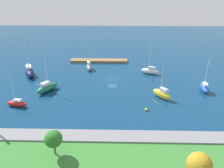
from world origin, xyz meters
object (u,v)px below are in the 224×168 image
Objects in this scene: sailboat_yellow_east_end at (162,94)px; mooring_buoy_yellow at (146,109)px; park_tree_mideast at (53,139)px; pier_dock at (99,61)px; sailboat_green_off_beacon at (47,87)px; sailboat_red_lone_south at (17,103)px; sailboat_blue_mid_basin at (204,88)px; park_tree_midwest at (199,165)px; sailboat_navy_by_breakwater at (30,72)px; sailboat_white_outer_mooring at (150,71)px; sailboat_gray_inner_mooring at (89,67)px.

sailboat_yellow_east_end is 7.72m from mooring_buoy_yellow.
pier_dock is at bearing -94.34° from park_tree_mideast.
park_tree_mideast is at bearing 42.48° from mooring_buoy_yellow.
sailboat_red_lone_south is (5.10, 7.88, -0.35)m from sailboat_green_off_beacon.
sailboat_green_off_beacon is at bearing 95.13° from sailboat_blue_mid_basin.
park_tree_midwest is 0.78× the size of sailboat_red_lone_south.
mooring_buoy_yellow is (-34.05, 19.44, -0.96)m from sailboat_navy_by_breakwater.
sailboat_green_off_beacon is 0.98× the size of sailboat_white_outer_mooring.
pier_dock is 28.72× the size of mooring_buoy_yellow.
sailboat_white_outer_mooring is at bearing -99.44° from mooring_buoy_yellow.
sailboat_navy_by_breakwater reaches higher than sailboat_yellow_east_end.
sailboat_navy_by_breakwater reaches higher than sailboat_green_off_beacon.
park_tree_midwest is at bearing -100.25° from sailboat_green_off_beacon.
sailboat_white_outer_mooring is at bearing -89.14° from park_tree_midwest.
sailboat_green_off_beacon is (12.16, 23.47, 0.76)m from pier_dock.
sailboat_white_outer_mooring is (-19.79, 3.21, -0.02)m from sailboat_gray_inner_mooring.
sailboat_gray_inner_mooring is 12.36× the size of mooring_buoy_yellow.
sailboat_navy_by_breakwater reaches higher than park_tree_midwest.
sailboat_navy_by_breakwater is at bearing -29.72° from mooring_buoy_yellow.
sailboat_gray_inner_mooring reaches higher than park_tree_midwest.
sailboat_red_lone_south reaches higher than pier_dock.
sailboat_white_outer_mooring reaches higher than sailboat_green_off_beacon.
pier_dock is 20.23m from sailboat_white_outer_mooring.
sailboat_white_outer_mooring reaches higher than sailboat_red_lone_south.
sailboat_green_off_beacon is 1.11× the size of sailboat_gray_inner_mooring.
pier_dock is at bearing 8.30° from sailboat_green_off_beacon.
sailboat_yellow_east_end is (-0.32, -27.84, -4.17)m from park_tree_midwest.
sailboat_green_off_beacon reaches higher than park_tree_midwest.
sailboat_gray_inner_mooring is 18.71m from sailboat_navy_by_breakwater.
park_tree_midwest is at bearing 108.04° from pier_dock.
sailboat_blue_mid_basin is at bearing -162.24° from sailboat_red_lone_south.
sailboat_yellow_east_end reaches higher than park_tree_midwest.
sailboat_yellow_east_end is at bearing -90.65° from park_tree_midwest.
park_tree_midwest reaches higher than pier_dock.
park_tree_mideast is at bearing 80.17° from sailboat_white_outer_mooring.
sailboat_gray_inner_mooring is at bearing -66.33° from park_tree_midwest.
sailboat_white_outer_mooring reaches higher than pier_dock.
sailboat_white_outer_mooring is 1.31× the size of sailboat_red_lone_south.
sailboat_blue_mid_basin reaches higher than park_tree_mideast.
sailboat_green_off_beacon reaches higher than park_tree_mideast.
sailboat_white_outer_mooring is (-17.03, 10.89, 0.66)m from pier_dock.
park_tree_mideast is at bearing -15.83° from park_tree_midwest.
sailboat_gray_inner_mooring is at bearing -114.47° from sailboat_red_lone_south.
sailboat_yellow_east_end is 11.55× the size of mooring_buoy_yellow.
sailboat_gray_inner_mooring reaches higher than sailboat_red_lone_south.
sailboat_gray_inner_mooring is at bearing 69.53° from sailboat_blue_mid_basin.
park_tree_midwest is 28.16m from sailboat_yellow_east_end.
park_tree_midwest reaches higher than park_tree_mideast.
sailboat_blue_mid_basin is 51.55m from sailboat_navy_by_breakwater.
sailboat_blue_mid_basin is at bearing -148.44° from mooring_buoy_yellow.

